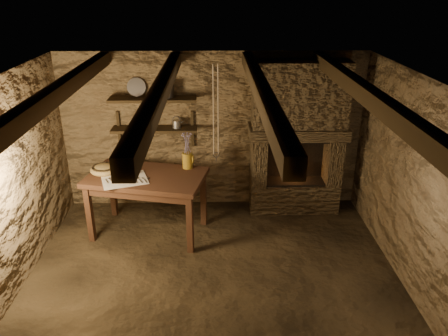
{
  "coord_description": "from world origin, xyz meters",
  "views": [
    {
      "loc": [
        0.03,
        -4.29,
        3.33
      ],
      "look_at": [
        0.15,
        0.9,
        1.08
      ],
      "focal_mm": 35.0,
      "sensor_mm": 36.0,
      "label": 1
    }
  ],
  "objects_px": {
    "stoneware_jug": "(187,153)",
    "wooden_bowl": "(104,170)",
    "work_table": "(148,202)",
    "red_pot": "(296,168)",
    "iron_stockpot": "(167,92)"
  },
  "relations": [
    {
      "from": "wooden_bowl",
      "to": "stoneware_jug",
      "type": "bearing_deg",
      "value": 7.31
    },
    {
      "from": "work_table",
      "to": "wooden_bowl",
      "type": "height_order",
      "value": "wooden_bowl"
    },
    {
      "from": "wooden_bowl",
      "to": "iron_stockpot",
      "type": "xyz_separation_m",
      "value": [
        0.84,
        0.63,
        0.91
      ]
    },
    {
      "from": "stoneware_jug",
      "to": "wooden_bowl",
      "type": "distance_m",
      "value": 1.16
    },
    {
      "from": "work_table",
      "to": "red_pot",
      "type": "height_order",
      "value": "red_pot"
    },
    {
      "from": "stoneware_jug",
      "to": "iron_stockpot",
      "type": "xyz_separation_m",
      "value": [
        -0.3,
        0.49,
        0.74
      ]
    },
    {
      "from": "stoneware_jug",
      "to": "iron_stockpot",
      "type": "height_order",
      "value": "iron_stockpot"
    },
    {
      "from": "work_table",
      "to": "wooden_bowl",
      "type": "xyz_separation_m",
      "value": [
        -0.58,
        0.09,
        0.46
      ]
    },
    {
      "from": "work_table",
      "to": "red_pot",
      "type": "distance_m",
      "value": 2.25
    },
    {
      "from": "stoneware_jug",
      "to": "iron_stockpot",
      "type": "distance_m",
      "value": 0.94
    },
    {
      "from": "work_table",
      "to": "wooden_bowl",
      "type": "relative_size",
      "value": 4.55
    },
    {
      "from": "stoneware_jug",
      "to": "wooden_bowl",
      "type": "xyz_separation_m",
      "value": [
        -1.13,
        -0.15,
        -0.17
      ]
    },
    {
      "from": "work_table",
      "to": "iron_stockpot",
      "type": "relative_size",
      "value": 8.11
    },
    {
      "from": "wooden_bowl",
      "to": "iron_stockpot",
      "type": "height_order",
      "value": "iron_stockpot"
    },
    {
      "from": "stoneware_jug",
      "to": "wooden_bowl",
      "type": "height_order",
      "value": "stoneware_jug"
    }
  ]
}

